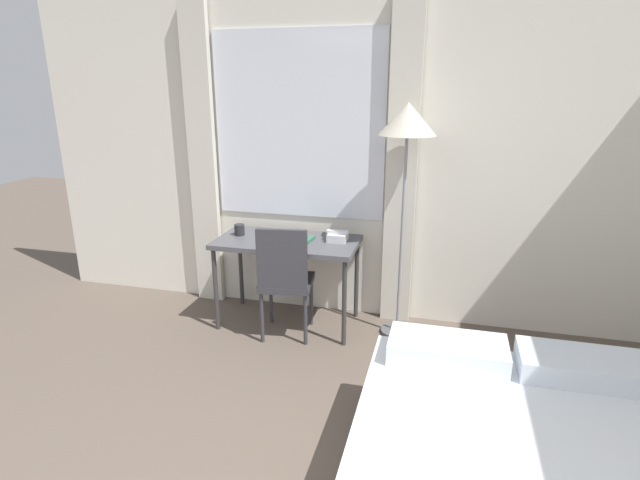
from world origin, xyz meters
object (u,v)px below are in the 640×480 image
at_px(desk, 287,247).
at_px(book, 298,238).
at_px(standing_lamp, 407,133).
at_px(mug, 239,230).
at_px(telephone, 338,237).
at_px(desk_chair, 285,276).

relative_size(desk, book, 4.37).
distance_m(standing_lamp, mug, 1.56).
relative_size(desk, standing_lamp, 0.63).
relative_size(desk, telephone, 6.68).
bearing_deg(telephone, desk, -170.31).
distance_m(desk, mug, 0.44).
bearing_deg(book, standing_lamp, 0.94).
bearing_deg(book, desk_chair, -94.87).
bearing_deg(desk_chair, standing_lamp, 10.85).
bearing_deg(desk, book, 18.51).
distance_m(desk, telephone, 0.42).
height_order(standing_lamp, mug, standing_lamp).
distance_m(desk_chair, standing_lamp, 1.40).
xyz_separation_m(desk, telephone, (0.40, 0.07, 0.10)).
height_order(standing_lamp, telephone, standing_lamp).
xyz_separation_m(book, mug, (-0.50, -0.00, 0.03)).
xyz_separation_m(desk, desk_chair, (0.06, -0.25, -0.15)).
bearing_deg(standing_lamp, telephone, 176.93).
bearing_deg(mug, book, 0.10).
xyz_separation_m(desk, mug, (-0.42, 0.03, 0.11)).
relative_size(desk, desk_chair, 1.23).
bearing_deg(desk, telephone, 9.69).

